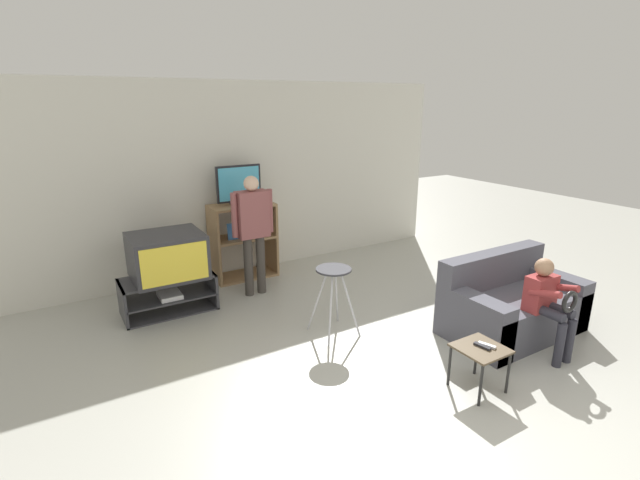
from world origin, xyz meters
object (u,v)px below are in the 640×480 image
(media_shelf, at_px, (243,240))
(remote_control_black, at_px, (482,346))
(snack_table, at_px, (480,354))
(couch, at_px, (510,306))
(person_seated_child, at_px, (548,299))
(tv_stand, at_px, (169,295))
(remote_control_white, at_px, (487,345))
(television_main, at_px, (167,256))
(person_standing_adult, at_px, (253,225))
(television_flat, at_px, (239,186))
(folding_stool, at_px, (334,281))

(media_shelf, bearing_deg, remote_control_black, -78.77)
(snack_table, relative_size, couch, 0.27)
(media_shelf, bearing_deg, person_seated_child, -63.89)
(couch, bearing_deg, remote_control_black, -153.23)
(tv_stand, xyz_separation_m, remote_control_white, (1.90, -2.88, 0.20))
(television_main, bearing_deg, remote_control_black, -57.59)
(couch, bearing_deg, person_seated_child, -105.54)
(person_seated_child, bearing_deg, snack_table, -175.60)
(snack_table, bearing_deg, television_main, 122.29)
(snack_table, distance_m, person_standing_adult, 3.00)
(television_main, height_order, remote_control_white, television_main)
(tv_stand, bearing_deg, remote_control_black, -57.16)
(couch, distance_m, person_standing_adult, 3.04)
(television_flat, height_order, person_standing_adult, television_flat)
(television_main, height_order, remote_control_black, television_main)
(media_shelf, distance_m, person_standing_adult, 0.74)
(television_main, xyz_separation_m, folding_stool, (1.31, -1.41, -0.09))
(television_main, bearing_deg, television_flat, 28.22)
(couch, height_order, person_standing_adult, person_standing_adult)
(remote_control_black, bearing_deg, media_shelf, 91.42)
(tv_stand, xyz_separation_m, media_shelf, (1.17, 0.59, 0.31))
(folding_stool, relative_size, couch, 0.50)
(media_shelf, bearing_deg, person_standing_adult, -99.79)
(tv_stand, relative_size, remote_control_white, 7.11)
(media_shelf, relative_size, person_seated_child, 1.08)
(remote_control_white, bearing_deg, person_seated_child, -14.04)
(folding_stool, bearing_deg, remote_control_white, -69.17)
(tv_stand, distance_m, couch, 3.76)
(folding_stool, relative_size, snack_table, 1.84)
(folding_stool, bearing_deg, tv_stand, 133.55)
(tv_stand, relative_size, person_standing_adult, 0.69)
(folding_stool, height_order, remote_control_black, folding_stool)
(remote_control_white, bearing_deg, remote_control_black, 149.61)
(remote_control_black, height_order, remote_control_white, same)
(television_main, distance_m, remote_control_white, 3.45)
(folding_stool, bearing_deg, person_seated_child, -42.97)
(couch, bearing_deg, television_main, 141.63)
(snack_table, bearing_deg, remote_control_white, -12.57)
(television_main, xyz_separation_m, person_seated_child, (2.80, -2.80, -0.11))
(tv_stand, distance_m, folding_stool, 1.98)
(television_main, bearing_deg, folding_stool, -47.14)
(television_main, xyz_separation_m, snack_table, (1.82, -2.87, -0.34))
(tv_stand, bearing_deg, couch, -38.05)
(media_shelf, relative_size, person_standing_adult, 0.68)
(folding_stool, relative_size, person_standing_adult, 0.48)
(media_shelf, bearing_deg, television_flat, 138.26)
(media_shelf, distance_m, couch, 3.43)
(tv_stand, distance_m, person_seated_child, 3.99)
(tv_stand, xyz_separation_m, remote_control_black, (1.86, -2.88, 0.20))
(couch, relative_size, person_seated_child, 1.53)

